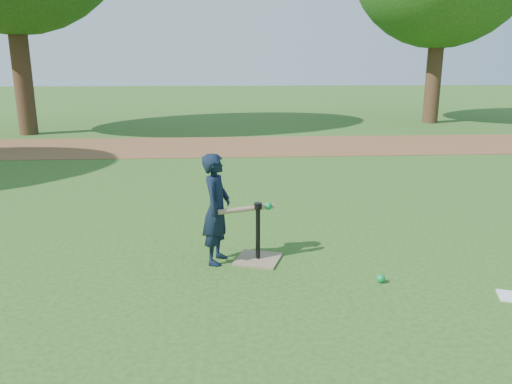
{
  "coord_description": "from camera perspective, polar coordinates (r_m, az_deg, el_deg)",
  "views": [
    {
      "loc": [
        -0.49,
        -4.52,
        1.98
      ],
      "look_at": [
        -0.15,
        0.57,
        0.65
      ],
      "focal_mm": 35.0,
      "sensor_mm": 36.0,
      "label": 1
    }
  ],
  "objects": [
    {
      "name": "batting_tee",
      "position": [
        5.16,
        0.22,
        -6.66
      ],
      "size": [
        0.55,
        0.55,
        0.61
      ],
      "color": "#857254",
      "rests_on": "ground"
    },
    {
      "name": "ground",
      "position": [
        4.96,
        2.23,
        -8.94
      ],
      "size": [
        80.0,
        80.0,
        0.0
      ],
      "primitive_type": "plane",
      "color": "#285116",
      "rests_on": "ground"
    },
    {
      "name": "child",
      "position": [
        4.99,
        -4.54,
        -1.95
      ],
      "size": [
        0.37,
        0.47,
        1.12
      ],
      "primitive_type": "imported",
      "rotation": [
        0.0,
        0.0,
        1.31
      ],
      "color": "black",
      "rests_on": "ground"
    },
    {
      "name": "wiffle_ball_ground",
      "position": [
        4.82,
        14.07,
        -9.57
      ],
      "size": [
        0.08,
        0.08,
        0.08
      ],
      "primitive_type": "sphere",
      "color": "#0C8638",
      "rests_on": "ground"
    },
    {
      "name": "dirt_strip",
      "position": [
        12.19,
        -1.43,
        5.28
      ],
      "size": [
        24.0,
        3.0,
        0.01
      ],
      "primitive_type": "cube",
      "color": "brown",
      "rests_on": "ground"
    },
    {
      "name": "swing_action",
      "position": [
        4.99,
        -0.96,
        -1.9
      ],
      "size": [
        0.62,
        0.24,
        0.08
      ],
      "color": "tan",
      "rests_on": "ground"
    }
  ]
}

